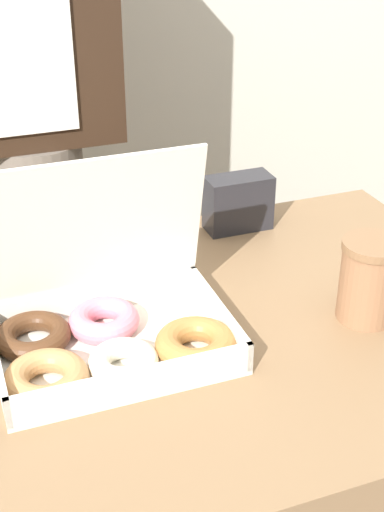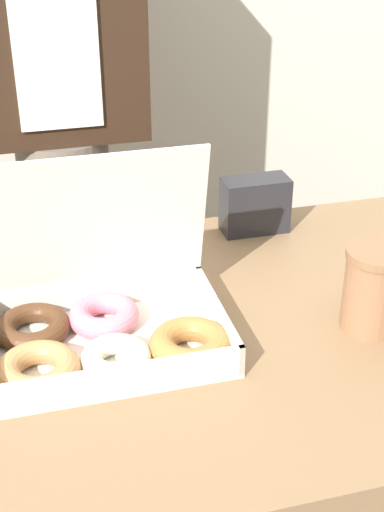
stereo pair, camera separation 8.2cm
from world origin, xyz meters
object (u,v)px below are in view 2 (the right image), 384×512
(donut_box, at_px, (102,325))
(coffee_cup, at_px, (374,289))
(person_customer, at_px, (56,84))
(napkin_holder, at_px, (255,205))

(donut_box, relative_size, coffee_cup, 2.71)
(donut_box, xyz_separation_m, coffee_cup, (0.38, -0.05, 0.02))
(coffee_cup, bearing_deg, donut_box, 173.07)
(person_customer, bearing_deg, donut_box, -91.24)
(napkin_holder, height_order, person_customer, person_customer)
(napkin_holder, bearing_deg, donut_box, -138.26)
(coffee_cup, height_order, napkin_holder, coffee_cup)
(donut_box, relative_size, napkin_holder, 2.84)
(coffee_cup, xyz_separation_m, person_customer, (-0.37, 0.67, 0.14))
(coffee_cup, xyz_separation_m, napkin_holder, (-0.06, 0.34, -0.01))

